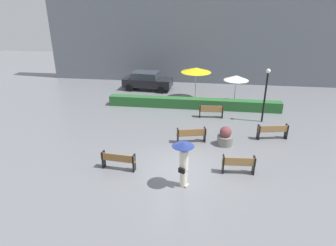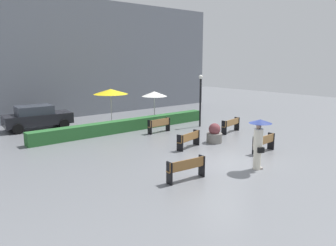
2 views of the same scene
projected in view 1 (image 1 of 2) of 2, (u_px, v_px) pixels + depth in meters
The scene contains 14 objects.
ground_plane at pixel (180, 168), 14.34m from camera, with size 60.00×60.00×0.00m, color slate.
bench_far_right at pixel (273, 131), 17.04m from camera, with size 1.79×0.67×0.86m.
bench_near_left at pixel (118, 160), 14.01m from camera, with size 1.68×0.48×0.85m.
bench_near_right at pixel (239, 164), 13.70m from camera, with size 1.53×0.44×0.87m.
bench_mid_center at pixel (191, 134), 16.66m from camera, with size 1.68×0.73×0.83m.
bench_back_row at pixel (211, 110), 20.08m from camera, with size 1.65×0.45×0.88m.
pedestrian_with_umbrella at pixel (184, 159), 12.43m from camera, with size 0.93×0.93×2.14m.
planter_pot at pixel (225, 137), 16.40m from camera, with size 0.86×0.86×1.08m.
lamp_post at pixel (266, 90), 18.77m from camera, with size 0.28×0.28×3.52m.
patio_umbrella_yellow at pixel (196, 70), 22.93m from camera, with size 2.33×2.33×2.56m.
patio_umbrella_white at pixel (236, 78), 21.79m from camera, with size 1.82×1.82×2.28m.
hedge_strip at pixel (193, 103), 21.83m from camera, with size 12.54×0.70×0.74m, color #28602D.
building_facade at pixel (197, 32), 27.10m from camera, with size 28.00×1.20×9.26m, color slate.
parked_car at pixel (147, 80), 26.04m from camera, with size 4.32×2.23×1.57m.
Camera 1 is at (1.09, -12.30, 7.62)m, focal length 31.81 mm.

